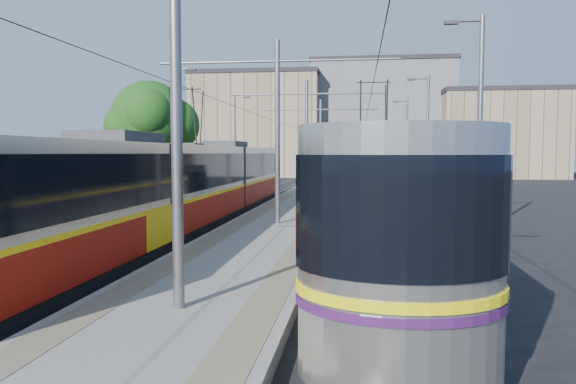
# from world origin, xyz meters

# --- Properties ---
(ground) EXTENTS (160.00, 160.00, 0.00)m
(ground) POSITION_xyz_m (0.00, 0.00, 0.00)
(ground) COLOR black
(ground) RESTS_ON ground
(platform) EXTENTS (4.00, 50.00, 0.30)m
(platform) POSITION_xyz_m (0.00, 17.00, 0.15)
(platform) COLOR gray
(platform) RESTS_ON ground
(tactile_strip_left) EXTENTS (0.70, 50.00, 0.01)m
(tactile_strip_left) POSITION_xyz_m (-1.45, 17.00, 0.30)
(tactile_strip_left) COLOR gray
(tactile_strip_left) RESTS_ON platform
(tactile_strip_right) EXTENTS (0.70, 50.00, 0.01)m
(tactile_strip_right) POSITION_xyz_m (1.45, 17.00, 0.30)
(tactile_strip_right) COLOR gray
(tactile_strip_right) RESTS_ON platform
(rails) EXTENTS (8.71, 70.00, 0.03)m
(rails) POSITION_xyz_m (0.00, 17.00, 0.02)
(rails) COLOR gray
(rails) RESTS_ON ground
(track_arrow) EXTENTS (1.20, 5.00, 0.01)m
(track_arrow) POSITION_xyz_m (-3.60, -3.00, 0.01)
(track_arrow) COLOR silver
(track_arrow) RESTS_ON ground
(tram_left) EXTENTS (2.43, 31.85, 5.50)m
(tram_left) POSITION_xyz_m (-3.60, 8.08, 1.71)
(tram_left) COLOR black
(tram_left) RESTS_ON ground
(tram_right) EXTENTS (2.43, 29.06, 5.50)m
(tram_right) POSITION_xyz_m (3.60, 6.81, 1.86)
(tram_right) COLOR black
(tram_right) RESTS_ON ground
(catenary) EXTENTS (9.20, 70.00, 7.00)m
(catenary) POSITION_xyz_m (0.00, 14.15, 4.52)
(catenary) COLOR slate
(catenary) RESTS_ON platform
(street_lamps) EXTENTS (15.18, 38.22, 8.00)m
(street_lamps) POSITION_xyz_m (-0.00, 21.00, 4.18)
(street_lamps) COLOR slate
(street_lamps) RESTS_ON ground
(shelter) EXTENTS (0.88, 1.09, 2.08)m
(shelter) POSITION_xyz_m (0.59, 15.27, 1.39)
(shelter) COLOR black
(shelter) RESTS_ON platform
(tree) EXTENTS (4.93, 4.56, 7.16)m
(tree) POSITION_xyz_m (-8.64, 18.15, 4.84)
(tree) COLOR #382314
(tree) RESTS_ON ground
(building_left) EXTENTS (16.32, 12.24, 13.25)m
(building_left) POSITION_xyz_m (-10.00, 60.00, 6.63)
(building_left) COLOR tan
(building_left) RESTS_ON ground
(building_centre) EXTENTS (18.36, 14.28, 14.94)m
(building_centre) POSITION_xyz_m (6.00, 64.00, 7.48)
(building_centre) COLOR gray
(building_centre) RESTS_ON ground
(building_right) EXTENTS (14.28, 10.20, 10.59)m
(building_right) POSITION_xyz_m (20.00, 58.00, 5.31)
(building_right) COLOR tan
(building_right) RESTS_ON ground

